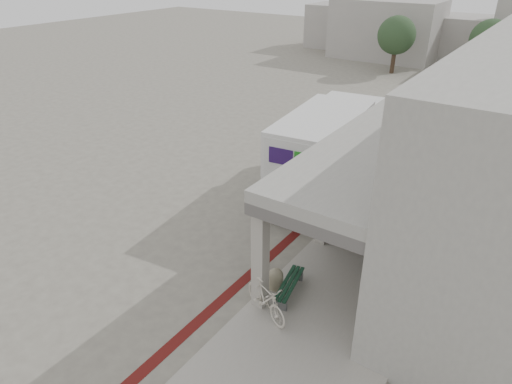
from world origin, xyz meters
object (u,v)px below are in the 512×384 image
Objects in this scene: fedex_truck at (329,146)px; bicycle_cream at (266,299)px; bench at (289,286)px; utility_cabinet at (405,218)px.

bicycle_cream is (2.36, -8.63, -1.25)m from fedex_truck.
bicycle_cream reaches higher than bench.
bicycle_cream is at bearing -81.22° from fedex_truck.
utility_cabinet is at bearing -32.23° from fedex_truck.
bench is at bearing 17.68° from bicycle_cream.
utility_cabinet is 6.86m from bicycle_cream.
bench is at bearing -120.76° from utility_cabinet.
fedex_truck is 8.17× the size of utility_cabinet.
fedex_truck is at bearing 140.79° from utility_cabinet.
bench is 1.73× the size of utility_cabinet.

